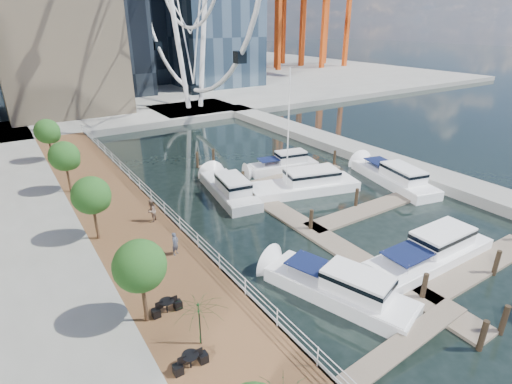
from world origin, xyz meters
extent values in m
plane|color=black|center=(0.00, 0.00, 0.00)|extent=(520.00, 520.00, 0.00)
cube|color=brown|center=(-9.00, 15.00, 0.50)|extent=(6.00, 60.00, 1.00)
cube|color=#595954|center=(-6.00, 15.00, 0.50)|extent=(0.25, 60.00, 1.00)
cube|color=gray|center=(0.00, 102.00, 0.50)|extent=(200.00, 114.00, 1.00)
cube|color=gray|center=(20.00, 20.00, 0.50)|extent=(4.00, 60.00, 1.00)
cube|color=gray|center=(14.00, 52.00, 0.50)|extent=(14.00, 12.00, 1.00)
cube|color=#6D6051|center=(3.00, 10.00, 0.10)|extent=(2.00, 32.00, 0.20)
cube|color=#6D6051|center=(9.00, -2.00, 0.10)|extent=(12.00, 2.00, 0.20)
cube|color=#6D6051|center=(9.00, 8.00, 0.10)|extent=(12.00, 2.00, 0.20)
cube|color=#6D6051|center=(9.00, 18.00, 0.10)|extent=(12.00, 2.00, 0.20)
cylinder|color=white|center=(11.50, 52.00, 14.00)|extent=(0.80, 0.80, 26.00)
cylinder|color=white|center=(16.50, 52.00, 14.00)|extent=(0.80, 0.80, 26.00)
cylinder|color=#3F2B1C|center=(-11.40, 4.00, 2.20)|extent=(0.20, 0.20, 2.40)
sphere|color=#265B1E|center=(-11.40, 4.00, 4.30)|extent=(2.60, 2.60, 2.60)
cylinder|color=#3F2B1C|center=(-11.40, 14.00, 2.20)|extent=(0.20, 0.20, 2.40)
sphere|color=#265B1E|center=(-11.40, 14.00, 4.30)|extent=(2.60, 2.60, 2.60)
cylinder|color=#3F2B1C|center=(-11.40, 24.00, 2.20)|extent=(0.20, 0.20, 2.40)
sphere|color=#265B1E|center=(-11.40, 24.00, 4.30)|extent=(2.60, 2.60, 2.60)
cylinder|color=#3F2B1C|center=(-11.40, 34.00, 2.20)|extent=(0.20, 0.20, 2.40)
sphere|color=#265B1E|center=(-11.40, 34.00, 4.30)|extent=(2.60, 2.60, 2.60)
imported|color=#454B5D|center=(-7.68, 9.06, 1.79)|extent=(0.69, 0.62, 1.58)
imported|color=#83695A|center=(-7.35, 14.40, 1.89)|extent=(1.09, 1.10, 1.79)
imported|color=#31353D|center=(-9.12, 32.89, 1.78)|extent=(0.97, 0.85, 1.57)
imported|color=#103C17|center=(-9.80, 1.02, 2.21)|extent=(2.76, 2.81, 2.42)
camera|label=1|loc=(-15.61, -12.51, 15.12)|focal=28.00mm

